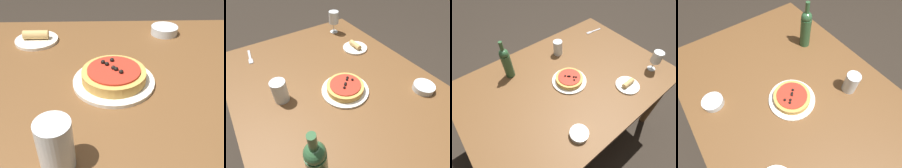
% 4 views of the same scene
% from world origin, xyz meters
% --- Properties ---
extents(ground_plane, '(14.00, 14.00, 0.00)m').
position_xyz_m(ground_plane, '(0.00, 0.00, 0.00)').
color(ground_plane, '#2D261E').
extents(dining_table, '(1.56, 1.07, 0.77)m').
position_xyz_m(dining_table, '(0.00, 0.00, 0.69)').
color(dining_table, brown).
rests_on(dining_table, ground_plane).
extents(dinner_plate, '(0.26, 0.26, 0.01)m').
position_xyz_m(dinner_plate, '(-0.01, 0.02, 0.77)').
color(dinner_plate, white).
rests_on(dinner_plate, dining_table).
extents(pizza, '(0.20, 0.20, 0.05)m').
position_xyz_m(pizza, '(-0.01, 0.02, 0.80)').
color(pizza, gold).
rests_on(pizza, dinner_plate).
extents(wine_glass, '(0.08, 0.08, 0.17)m').
position_xyz_m(wine_glass, '(-0.60, 0.33, 0.88)').
color(wine_glass, silver).
rests_on(wine_glass, dining_table).
extents(wine_bottle, '(0.07, 0.07, 0.31)m').
position_xyz_m(wine_bottle, '(0.30, -0.31, 0.90)').
color(wine_bottle, '#2D5633').
rests_on(wine_bottle, dining_table).
extents(water_cup, '(0.08, 0.08, 0.12)m').
position_xyz_m(water_cup, '(-0.14, -0.29, 0.83)').
color(water_cup, silver).
rests_on(water_cup, dining_table).
extents(side_bowl, '(0.11, 0.11, 0.03)m').
position_xyz_m(side_bowl, '(0.22, 0.38, 0.78)').
color(side_bowl, silver).
rests_on(side_bowl, dining_table).
extents(fork, '(0.17, 0.04, 0.00)m').
position_xyz_m(fork, '(-0.61, -0.33, 0.77)').
color(fork, '#B7B7BC').
rests_on(fork, dining_table).
extents(side_plate, '(0.17, 0.17, 0.05)m').
position_xyz_m(side_plate, '(-0.31, 0.32, 0.78)').
color(side_plate, white).
rests_on(side_plate, dining_table).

